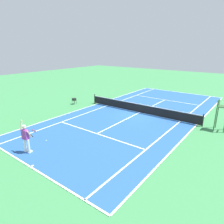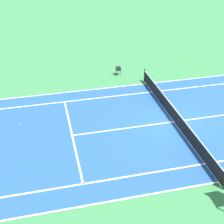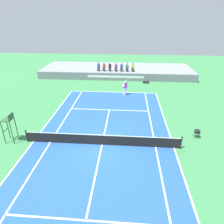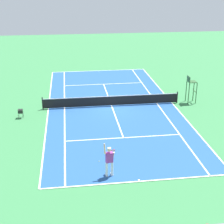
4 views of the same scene
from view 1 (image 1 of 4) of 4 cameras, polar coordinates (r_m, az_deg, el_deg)
ground_plane at (r=20.04m, az=7.81°, el=-0.24°), size 80.00×80.00×0.00m
court at (r=20.04m, az=7.81°, el=-0.21°), size 11.08×23.88×0.03m
net at (r=19.88m, az=7.87°, el=1.19°), size 11.98×0.10×1.07m
tennis_player at (r=13.23m, az=-23.43°, el=-6.81°), size 0.75×0.72×2.08m
tennis_ball at (r=14.73m, az=-18.33°, el=-7.79°), size 0.07×0.07×0.07m
umpire_chair at (r=17.44m, az=28.85°, el=0.22°), size 0.77×0.77×2.44m
ball_hopper at (r=23.22m, az=-10.81°, el=3.60°), size 0.36×0.36×0.70m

